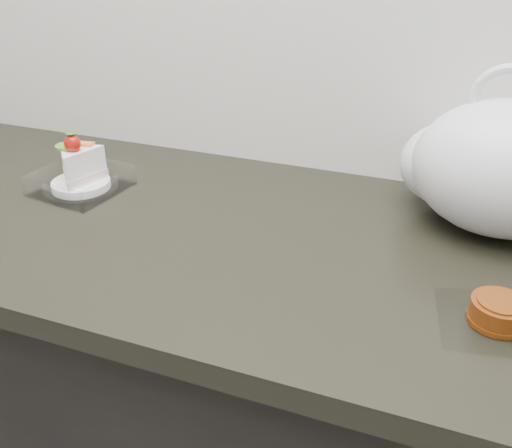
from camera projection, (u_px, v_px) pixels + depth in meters
counter at (266, 425)px, 1.17m from camera, size 2.04×0.64×0.90m
cake_tray at (80, 175)px, 1.10m from camera, size 0.17×0.17×0.12m
mooncake_wrap at (499, 314)px, 0.74m from camera, size 0.17×0.16×0.04m
plastic_bag at (496, 167)px, 0.94m from camera, size 0.38×0.32×0.28m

